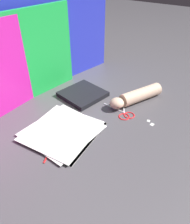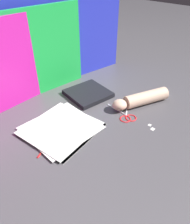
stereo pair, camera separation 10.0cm
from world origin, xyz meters
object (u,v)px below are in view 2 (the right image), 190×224
at_px(book_closed, 88,93).
at_px(scissors, 126,115).
at_px(paper_stack, 62,128).
at_px(hand_forearm, 141,99).

xyz_separation_m(book_closed, scissors, (-0.01, -0.27, -0.01)).
relative_size(paper_stack, scissors, 1.74).
distance_m(paper_stack, hand_forearm, 0.44).
xyz_separation_m(scissors, hand_forearm, (0.13, -0.00, 0.03)).
bearing_deg(scissors, hand_forearm, -0.80).
xyz_separation_m(paper_stack, hand_forearm, (0.41, -0.16, 0.03)).
relative_size(book_closed, hand_forearm, 0.78).
distance_m(paper_stack, scissors, 0.32).
height_order(paper_stack, book_closed, book_closed).
xyz_separation_m(book_closed, hand_forearm, (0.12, -0.27, 0.02)).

